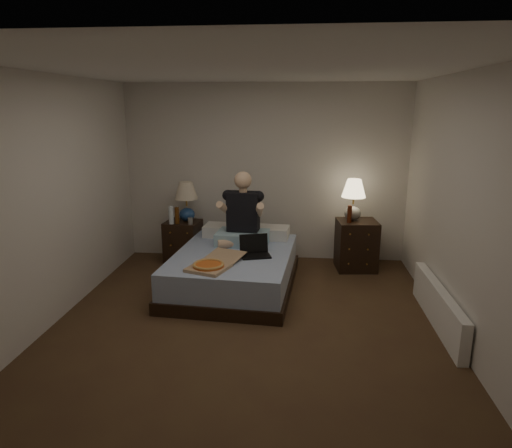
# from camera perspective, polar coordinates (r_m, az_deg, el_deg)

# --- Properties ---
(floor) EXTENTS (4.00, 4.50, 0.00)m
(floor) POSITION_cam_1_polar(r_m,az_deg,el_deg) (4.77, -1.04, -12.70)
(floor) COLOR brown
(floor) RESTS_ON ground
(ceiling) EXTENTS (4.00, 4.50, 0.00)m
(ceiling) POSITION_cam_1_polar(r_m,az_deg,el_deg) (4.25, -1.20, 18.83)
(ceiling) COLOR white
(ceiling) RESTS_ON ground
(wall_back) EXTENTS (4.00, 0.00, 2.50)m
(wall_back) POSITION_cam_1_polar(r_m,az_deg,el_deg) (6.55, 1.12, 6.36)
(wall_back) COLOR silver
(wall_back) RESTS_ON ground
(wall_front) EXTENTS (4.00, 0.00, 2.50)m
(wall_front) POSITION_cam_1_polar(r_m,az_deg,el_deg) (2.23, -7.76, -10.40)
(wall_front) COLOR silver
(wall_front) RESTS_ON ground
(wall_left) EXTENTS (0.00, 4.50, 2.50)m
(wall_left) POSITION_cam_1_polar(r_m,az_deg,el_deg) (4.98, -24.67, 2.41)
(wall_left) COLOR silver
(wall_left) RESTS_ON ground
(wall_right) EXTENTS (0.00, 4.50, 2.50)m
(wall_right) POSITION_cam_1_polar(r_m,az_deg,el_deg) (4.57, 24.65, 1.44)
(wall_right) COLOR silver
(wall_right) RESTS_ON ground
(bed) EXTENTS (1.51, 1.93, 0.46)m
(bed) POSITION_cam_1_polar(r_m,az_deg,el_deg) (5.64, -2.79, -5.75)
(bed) COLOR #5E80BC
(bed) RESTS_ON floor
(nightstand_left) EXTENTS (0.51, 0.47, 0.60)m
(nightstand_left) POSITION_cam_1_polar(r_m,az_deg,el_deg) (6.59, -9.08, -2.23)
(nightstand_left) COLOR black
(nightstand_left) RESTS_ON floor
(nightstand_right) EXTENTS (0.57, 0.52, 0.68)m
(nightstand_right) POSITION_cam_1_polar(r_m,az_deg,el_deg) (6.38, 12.42, -2.58)
(nightstand_right) COLOR black
(nightstand_right) RESTS_ON floor
(lamp_left) EXTENTS (0.40, 0.40, 0.56)m
(lamp_left) POSITION_cam_1_polar(r_m,az_deg,el_deg) (6.45, -8.68, 2.78)
(lamp_left) COLOR navy
(lamp_left) RESTS_ON nightstand_left
(lamp_right) EXTENTS (0.35, 0.35, 0.56)m
(lamp_right) POSITION_cam_1_polar(r_m,az_deg,el_deg) (6.26, 12.07, 2.97)
(lamp_right) COLOR gray
(lamp_right) RESTS_ON nightstand_right
(water_bottle) EXTENTS (0.07, 0.07, 0.25)m
(water_bottle) POSITION_cam_1_polar(r_m,az_deg,el_deg) (6.37, -10.56, 1.11)
(water_bottle) COLOR silver
(water_bottle) RESTS_ON nightstand_left
(soda_can) EXTENTS (0.07, 0.07, 0.10)m
(soda_can) POSITION_cam_1_polar(r_m,az_deg,el_deg) (6.31, -8.22, 0.38)
(soda_can) COLOR #B2B1AD
(soda_can) RESTS_ON nightstand_left
(beer_bottle_left) EXTENTS (0.06, 0.06, 0.23)m
(beer_bottle_left) POSITION_cam_1_polar(r_m,az_deg,el_deg) (6.37, -9.85, 1.07)
(beer_bottle_left) COLOR #5C300D
(beer_bottle_left) RESTS_ON nightstand_left
(beer_bottle_right) EXTENTS (0.06, 0.06, 0.23)m
(beer_bottle_right) POSITION_cam_1_polar(r_m,az_deg,el_deg) (6.15, 11.61, 1.21)
(beer_bottle_right) COLOR #541E0C
(beer_bottle_right) RESTS_ON nightstand_right
(person) EXTENTS (0.70, 0.57, 0.93)m
(person) POSITION_cam_1_polar(r_m,az_deg,el_deg) (5.77, -1.71, 1.93)
(person) COLOR black
(person) RESTS_ON bed
(laptop) EXTENTS (0.40, 0.36, 0.24)m
(laptop) POSITION_cam_1_polar(r_m,az_deg,el_deg) (5.36, -0.06, -2.86)
(laptop) COLOR black
(laptop) RESTS_ON bed
(pizza_box) EXTENTS (0.63, 0.85, 0.08)m
(pizza_box) POSITION_cam_1_polar(r_m,az_deg,el_deg) (5.00, -5.96, -5.21)
(pizza_box) COLOR tan
(pizza_box) RESTS_ON bed
(radiator) EXTENTS (0.10, 1.60, 0.40)m
(radiator) POSITION_cam_1_polar(r_m,az_deg,el_deg) (5.07, 21.82, -9.59)
(radiator) COLOR white
(radiator) RESTS_ON floor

